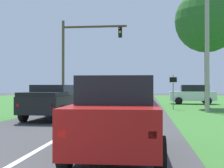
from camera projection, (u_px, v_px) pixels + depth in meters
ground_plane at (93, 118)px, 16.38m from camera, size 120.00×120.00×0.00m
red_suv_near at (118, 114)px, 7.59m from camera, size 2.14×4.72×1.90m
pickup_truck_lead at (54, 101)px, 16.06m from camera, size 2.38×5.33×1.76m
traffic_light at (79, 50)px, 27.81m from camera, size 5.86×0.40×7.62m
keep_moving_sign at (173, 87)px, 22.89m from camera, size 0.60×0.09×2.53m
oak_tree_right at (207, 21)px, 24.43m from camera, size 4.98×4.98×9.35m
crossing_suv_far at (193, 94)px, 29.91m from camera, size 4.36×2.23×1.84m
utility_pole_right at (207, 50)px, 20.18m from camera, size 0.28×0.28×8.12m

